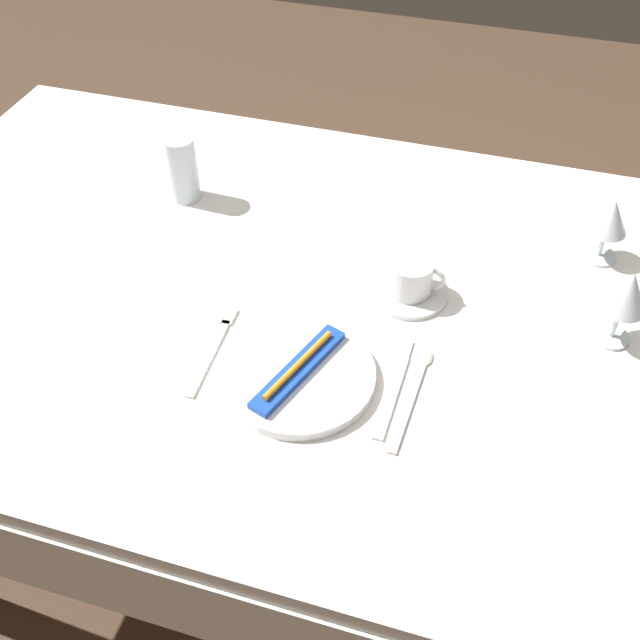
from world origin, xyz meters
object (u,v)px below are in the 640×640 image
dinner_plate (299,375)px  drink_tumbler (183,172)px  toothbrush_package (298,368)px  wine_glass_centre (627,294)px  fork_outer (214,346)px  dinner_knife (393,390)px  spoon_soup (415,386)px  wine_glass_left (610,220)px  coffee_cup_left (411,276)px

dinner_plate → drink_tumbler: (-0.38, 0.41, 0.05)m
toothbrush_package → dinner_plate: bearing=0.0°
toothbrush_package → wine_glass_centre: wine_glass_centre is taller
dinner_plate → wine_glass_centre: wine_glass_centre is taller
fork_outer → dinner_knife: size_ratio=0.97×
dinner_plate → spoon_soup: (0.18, 0.04, -0.01)m
dinner_knife → drink_tumbler: size_ratio=1.57×
toothbrush_package → fork_outer: (-0.16, 0.03, -0.02)m
spoon_soup → wine_glass_left: wine_glass_left is taller
wine_glass_left → drink_tumbler: bearing=-176.9°
toothbrush_package → drink_tumbler: size_ratio=1.53×
wine_glass_centre → drink_tumbler: wine_glass_centre is taller
dinner_plate → dinner_knife: bearing=7.5°
toothbrush_package → coffee_cup_left: coffee_cup_left is taller
wine_glass_left → drink_tumbler: size_ratio=0.93×
dinner_plate → drink_tumbler: 0.56m
fork_outer → drink_tumbler: bearing=119.9°
coffee_cup_left → drink_tumbler: 0.53m
wine_glass_centre → drink_tumbler: 0.87m
fork_outer → coffee_cup_left: (0.29, 0.22, 0.04)m
spoon_soup → drink_tumbler: 0.67m
dinner_plate → wine_glass_left: 0.65m
fork_outer → wine_glass_centre: size_ratio=1.43×
spoon_soup → drink_tumbler: (-0.56, 0.37, 0.06)m
dinner_plate → toothbrush_package: size_ratio=1.18×
wine_glass_left → dinner_plate: bearing=-134.8°
toothbrush_package → drink_tumbler: (-0.38, 0.41, 0.03)m
spoon_soup → drink_tumbler: drink_tumbler is taller
coffee_cup_left → drink_tumbler: bearing=162.4°
dinner_plate → coffee_cup_left: bearing=62.7°
dinner_knife → coffee_cup_left: size_ratio=2.07×
toothbrush_package → wine_glass_left: bearing=45.2°
drink_tumbler → toothbrush_package: bearing=-47.3°
dinner_knife → toothbrush_package: bearing=-172.5°
dinner_knife → wine_glass_left: wine_glass_left is taller
dinner_knife → wine_glass_centre: (0.33, 0.22, 0.10)m
coffee_cup_left → toothbrush_package: bearing=-117.3°
toothbrush_package → spoon_soup: size_ratio=0.94×
fork_outer → coffee_cup_left: size_ratio=2.00×
wine_glass_centre → drink_tumbler: size_ratio=1.06×
dinner_knife → spoon_soup: bearing=29.2°
fork_outer → dinner_plate: bearing=-9.5°
coffee_cup_left → fork_outer: bearing=-142.0°
spoon_soup → wine_glass_centre: bearing=34.2°
dinner_plate → fork_outer: (-0.16, 0.03, -0.01)m
spoon_soup → wine_glass_centre: size_ratio=1.53×
dinner_plate → toothbrush_package: toothbrush_package is taller
dinner_plate → wine_glass_centre: bearing=26.5°
dinner_plate → wine_glass_left: bearing=45.2°
spoon_soup → fork_outer: bearing=-178.1°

